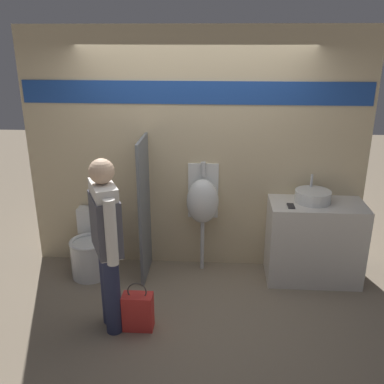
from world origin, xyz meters
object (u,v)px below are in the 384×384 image
cell_phone (291,206)px  person_in_vest (106,235)px  urinal_near_counter (203,201)px  shopping_bag (138,311)px  sink_basin (313,196)px  toilet (91,250)px

cell_phone → person_in_vest: size_ratio=0.09×
cell_phone → person_in_vest: 1.94m
urinal_near_counter → shopping_bag: size_ratio=2.61×
sink_basin → cell_phone: (-0.25, -0.16, -0.06)m
toilet → person_in_vest: bearing=-63.3°
urinal_near_counter → toilet: (-1.26, -0.20, -0.55)m
person_in_vest → shopping_bag: bearing=-119.6°
sink_basin → shopping_bag: (-1.73, -1.07, -0.78)m
shopping_bag → person_in_vest: bearing=175.9°
sink_basin → shopping_bag: sink_basin is taller
person_in_vest → urinal_near_counter: bearing=-60.5°
cell_phone → shopping_bag: cell_phone is taller
toilet → urinal_near_counter: bearing=9.1°
sink_basin → toilet: bearing=-177.2°
sink_basin → shopping_bag: bearing=-148.3°
shopping_bag → toilet: bearing=127.0°
person_in_vest → shopping_bag: size_ratio=3.36×
urinal_near_counter → person_in_vest: bearing=-124.9°
urinal_near_counter → person_in_vest: 1.39m
person_in_vest → cell_phone: bearing=-88.3°
cell_phone → person_in_vest: person_in_vest is taller
person_in_vest → toilet: bearing=1.1°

